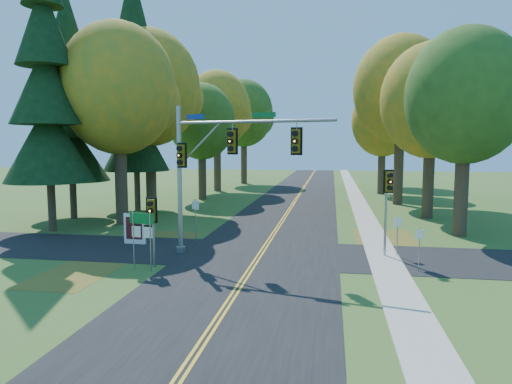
% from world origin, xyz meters
% --- Properties ---
extents(ground, '(160.00, 160.00, 0.00)m').
position_xyz_m(ground, '(0.00, 0.00, 0.00)').
color(ground, '#335B20').
rests_on(ground, ground).
extents(road_main, '(8.00, 160.00, 0.02)m').
position_xyz_m(road_main, '(0.00, 0.00, 0.01)').
color(road_main, black).
rests_on(road_main, ground).
extents(road_cross, '(60.00, 6.00, 0.02)m').
position_xyz_m(road_cross, '(0.00, 2.00, 0.01)').
color(road_cross, black).
rests_on(road_cross, ground).
extents(centerline_left, '(0.10, 160.00, 0.01)m').
position_xyz_m(centerline_left, '(-0.10, 0.00, 0.03)').
color(centerline_left, gold).
rests_on(centerline_left, road_main).
extents(centerline_right, '(0.10, 160.00, 0.01)m').
position_xyz_m(centerline_right, '(0.10, 0.00, 0.03)').
color(centerline_right, gold).
rests_on(centerline_right, road_main).
extents(sidewalk_east, '(1.60, 160.00, 0.06)m').
position_xyz_m(sidewalk_east, '(6.20, 0.00, 0.03)').
color(sidewalk_east, '#9E998E').
rests_on(sidewalk_east, ground).
extents(leaf_patch_w_near, '(4.00, 6.00, 0.00)m').
position_xyz_m(leaf_patch_w_near, '(-6.50, 4.00, 0.01)').
color(leaf_patch_w_near, brown).
rests_on(leaf_patch_w_near, ground).
extents(leaf_patch_e, '(3.50, 8.00, 0.00)m').
position_xyz_m(leaf_patch_e, '(6.80, 6.00, 0.01)').
color(leaf_patch_e, brown).
rests_on(leaf_patch_e, ground).
extents(leaf_patch_w_far, '(3.00, 5.00, 0.00)m').
position_xyz_m(leaf_patch_w_far, '(-7.50, -3.00, 0.01)').
color(leaf_patch_w_far, brown).
rests_on(leaf_patch_w_far, ground).
extents(tree_w_a, '(8.00, 8.00, 14.15)m').
position_xyz_m(tree_w_a, '(-11.13, 9.38, 9.49)').
color(tree_w_a, '#38281C').
rests_on(tree_w_a, ground).
extents(tree_e_a, '(7.20, 7.20, 12.73)m').
position_xyz_m(tree_e_a, '(11.57, 8.77, 8.53)').
color(tree_e_a, '#38281C').
rests_on(tree_e_a, ground).
extents(tree_w_b, '(8.60, 8.60, 15.38)m').
position_xyz_m(tree_w_b, '(-11.72, 16.29, 10.37)').
color(tree_w_b, '#38281C').
rests_on(tree_w_b, ground).
extents(tree_e_b, '(7.60, 7.60, 13.33)m').
position_xyz_m(tree_e_b, '(10.97, 15.58, 8.90)').
color(tree_e_b, '#38281C').
rests_on(tree_e_b, ground).
extents(tree_w_c, '(6.80, 6.80, 11.91)m').
position_xyz_m(tree_w_c, '(-9.54, 24.47, 7.94)').
color(tree_w_c, '#38281C').
rests_on(tree_w_c, ground).
extents(tree_e_c, '(8.80, 8.80, 15.79)m').
position_xyz_m(tree_e_c, '(9.88, 23.69, 10.66)').
color(tree_e_c, '#38281C').
rests_on(tree_e_c, ground).
extents(tree_w_d, '(8.20, 8.20, 14.56)m').
position_xyz_m(tree_w_d, '(-10.13, 33.18, 9.78)').
color(tree_w_d, '#38281C').
rests_on(tree_w_d, ground).
extents(tree_e_d, '(7.00, 7.00, 12.32)m').
position_xyz_m(tree_e_d, '(9.26, 32.87, 8.24)').
color(tree_e_d, '#38281C').
rests_on(tree_e_d, ground).
extents(tree_w_e, '(8.40, 8.40, 14.97)m').
position_xyz_m(tree_w_e, '(-8.92, 44.09, 10.07)').
color(tree_w_e, '#38281C').
rests_on(tree_w_e, ground).
extents(tree_e_e, '(7.80, 7.80, 13.74)m').
position_xyz_m(tree_e_e, '(10.47, 43.58, 9.19)').
color(tree_e_e, '#38281C').
rests_on(tree_e_e, ground).
extents(pine_a, '(5.60, 5.60, 19.48)m').
position_xyz_m(pine_a, '(-14.50, 6.00, 9.18)').
color(pine_a, '#38281C').
rests_on(pine_a, ground).
extents(pine_b, '(5.60, 5.60, 17.31)m').
position_xyz_m(pine_b, '(-16.00, 11.00, 8.16)').
color(pine_b, '#38281C').
rests_on(pine_b, ground).
extents(pine_c, '(5.60, 5.60, 20.56)m').
position_xyz_m(pine_c, '(-13.00, 16.00, 9.69)').
color(pine_c, '#38281C').
rests_on(pine_c, ground).
extents(traffic_mast, '(8.21, 2.17, 7.62)m').
position_xyz_m(traffic_mast, '(-2.19, 1.05, 4.90)').
color(traffic_mast, gray).
rests_on(traffic_mast, ground).
extents(east_signal_pole, '(0.50, 0.60, 4.43)m').
position_xyz_m(east_signal_pole, '(6.34, 2.30, 3.36)').
color(east_signal_pole, '#92949A').
rests_on(east_signal_pole, ground).
extents(ped_signal_pole, '(0.52, 0.60, 3.29)m').
position_xyz_m(ped_signal_pole, '(-4.48, -1.54, 2.45)').
color(ped_signal_pole, gray).
rests_on(ped_signal_pole, ground).
extents(route_sign_cluster, '(1.24, 0.28, 2.69)m').
position_xyz_m(route_sign_cluster, '(-4.80, -1.95, 1.89)').
color(route_sign_cluster, gray).
rests_on(route_sign_cluster, ground).
extents(info_kiosk, '(1.28, 0.25, 1.76)m').
position_xyz_m(info_kiosk, '(-7.46, 3.13, 0.88)').
color(info_kiosk, white).
rests_on(info_kiosk, ground).
extents(reg_sign_e_north, '(0.39, 0.14, 2.08)m').
position_xyz_m(reg_sign_e_north, '(6.90, 2.46, 1.42)').
color(reg_sign_e_north, gray).
rests_on(reg_sign_e_north, ground).
extents(reg_sign_e_south, '(0.36, 0.17, 1.96)m').
position_xyz_m(reg_sign_e_south, '(7.50, -0.09, 1.34)').
color(reg_sign_e_south, gray).
rests_on(reg_sign_e_south, ground).
extents(reg_sign_w, '(0.46, 0.20, 2.51)m').
position_xyz_m(reg_sign_w, '(-4.20, 4.31, 1.71)').
color(reg_sign_w, gray).
rests_on(reg_sign_w, ground).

